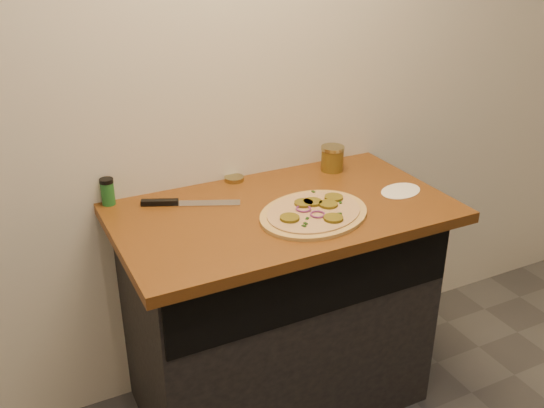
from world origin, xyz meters
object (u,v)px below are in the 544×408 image
chefs_knife (182,203)px  pizza (314,213)px  salsa_jar (332,158)px  spice_shaker (108,192)px

chefs_knife → pizza: bearing=-37.1°
pizza → salsa_jar: size_ratio=5.18×
chefs_knife → spice_shaker: spice_shaker is taller
chefs_knife → spice_shaker: 0.27m
salsa_jar → pizza: bearing=-129.9°
pizza → salsa_jar: 0.43m
salsa_jar → spice_shaker: 0.90m
pizza → spice_shaker: size_ratio=5.36×
pizza → spice_shaker: 0.74m
spice_shaker → pizza: bearing=-33.6°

